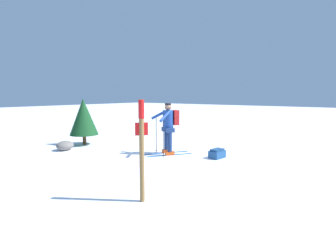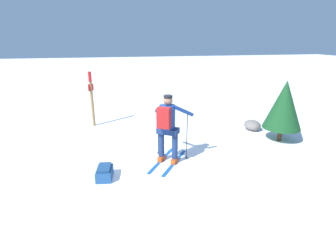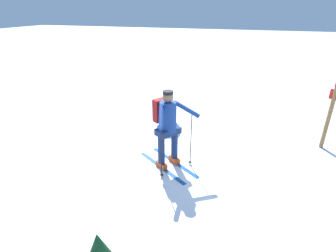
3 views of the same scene
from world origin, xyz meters
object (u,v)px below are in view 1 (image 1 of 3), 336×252
at_px(rock_boulder, 65,146).
at_px(skier, 169,125).
at_px(pine_tree, 84,117).
at_px(dropped_backpack, 217,154).
at_px(trail_marker, 142,143).

bearing_deg(rock_boulder, skier, -62.10).
distance_m(skier, pine_tree, 3.82).
relative_size(dropped_backpack, trail_marker, 0.29).
relative_size(dropped_backpack, rock_boulder, 0.90).
bearing_deg(dropped_backpack, skier, 107.60).
xyz_separation_m(skier, rock_boulder, (-1.81, 3.41, -0.85)).
height_order(trail_marker, rock_boulder, trail_marker).
bearing_deg(trail_marker, dropped_backpack, 5.95).
distance_m(trail_marker, pine_tree, 6.38).
height_order(trail_marker, pine_tree, trail_marker).
height_order(rock_boulder, pine_tree, pine_tree).
bearing_deg(dropped_backpack, trail_marker, -174.05).
relative_size(trail_marker, rock_boulder, 3.08).
bearing_deg(trail_marker, pine_tree, 64.22).
bearing_deg(pine_tree, skier, -78.97).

